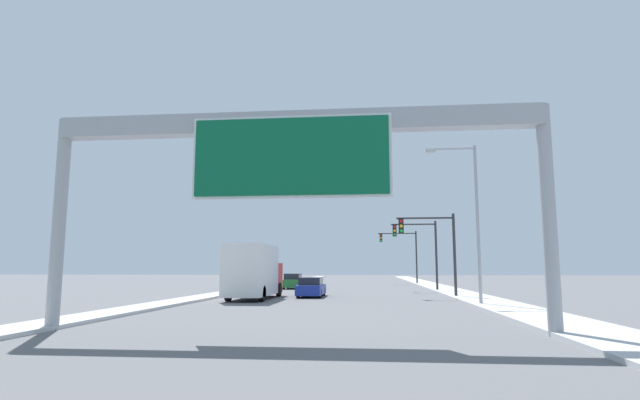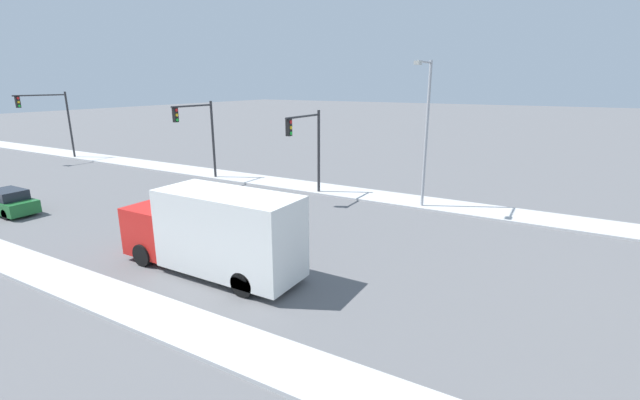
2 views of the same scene
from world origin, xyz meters
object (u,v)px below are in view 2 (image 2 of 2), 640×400
(car_mid_left, at_px, (218,223))
(traffic_light_near_intersection, at_px, (309,140))
(car_far_right, at_px, (8,202))
(street_lamp_right, at_px, (425,124))
(traffic_light_far_intersection, at_px, (53,115))
(truck_box_primary, at_px, (214,232))
(traffic_light_mid_block, at_px, (201,129))

(car_mid_left, bearing_deg, traffic_light_near_intersection, -1.04)
(car_mid_left, height_order, car_far_right, car_far_right)
(street_lamp_right, bearing_deg, car_far_right, 121.98)
(car_mid_left, bearing_deg, traffic_light_far_intersection, 73.71)
(car_mid_left, relative_size, car_far_right, 1.11)
(street_lamp_right, bearing_deg, car_mid_left, 142.20)
(car_far_right, bearing_deg, car_mid_left, -75.83)
(car_far_right, height_order, traffic_light_far_intersection, traffic_light_far_intersection)
(traffic_light_near_intersection, bearing_deg, car_mid_left, 178.96)
(truck_box_primary, distance_m, traffic_light_mid_block, 18.17)
(traffic_light_near_intersection, relative_size, traffic_light_mid_block, 0.94)
(traffic_light_near_intersection, xyz_separation_m, street_lamp_right, (1.07, -7.59, 1.35))
(traffic_light_mid_block, bearing_deg, street_lamp_right, -86.70)
(traffic_light_near_intersection, relative_size, street_lamp_right, 0.66)
(traffic_light_mid_block, distance_m, street_lamp_right, 17.65)
(truck_box_primary, relative_size, street_lamp_right, 0.93)
(truck_box_primary, relative_size, traffic_light_mid_block, 1.33)
(truck_box_primary, height_order, street_lamp_right, street_lamp_right)
(car_mid_left, xyz_separation_m, traffic_light_far_intersection, (8.72, 29.84, 3.99))
(truck_box_primary, xyz_separation_m, traffic_light_mid_block, (12.48, 12.98, 2.45))
(traffic_light_near_intersection, xyz_separation_m, traffic_light_mid_block, (0.05, 10.00, 0.26))
(traffic_light_far_intersection, bearing_deg, car_mid_left, -106.29)
(truck_box_primary, height_order, traffic_light_near_intersection, traffic_light_near_intersection)
(truck_box_primary, height_order, traffic_light_mid_block, traffic_light_mid_block)
(traffic_light_near_intersection, xyz_separation_m, traffic_light_far_intersection, (-0.21, 30.00, 0.65))
(traffic_light_near_intersection, bearing_deg, truck_box_primary, -166.54)
(traffic_light_near_intersection, bearing_deg, street_lamp_right, -82.00)
(traffic_light_far_intersection, bearing_deg, truck_box_primary, -110.33)
(traffic_light_near_intersection, distance_m, street_lamp_right, 7.78)
(car_mid_left, height_order, street_lamp_right, street_lamp_right)
(car_far_right, height_order, traffic_light_mid_block, traffic_light_mid_block)
(car_far_right, bearing_deg, traffic_light_mid_block, -17.88)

